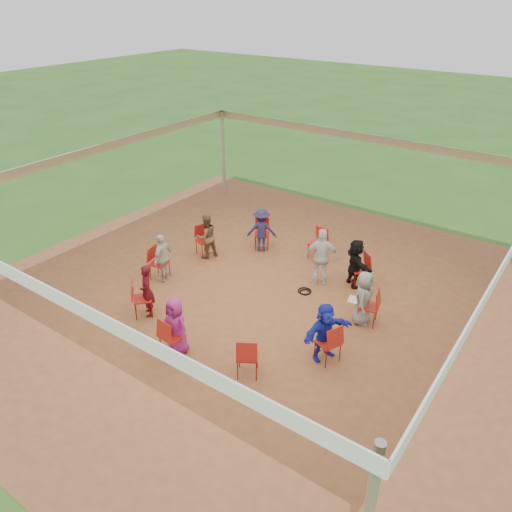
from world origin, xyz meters
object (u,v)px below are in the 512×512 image
Objects in this scene: person_seated_0 at (364,298)px; chair_4 at (205,241)px; person_seated_1 at (355,263)px; person_seated_3 at (206,236)px; person_seated_2 at (262,230)px; person_seated_4 at (163,257)px; person_seated_6 at (176,326)px; chair_9 at (328,342)px; chair_1 at (359,269)px; chair_3 at (262,234)px; person_seated_5 at (147,291)px; chair_0 at (368,306)px; chair_6 at (142,299)px; chair_5 at (159,263)px; laptop at (356,298)px; chair_2 at (318,244)px; standing_person at (322,257)px; chair_8 at (248,356)px; cable_coil at (305,291)px; chair_7 at (172,336)px; person_seated_7 at (325,331)px.

chair_4 is at bearing 71.57° from person_seated_0.
person_seated_1 and person_seated_3 have the same top height.
person_seated_2 is 3.01m from person_seated_4.
chair_9 is at bearing 34.20° from person_seated_6.
person_seated_2 is (-3.08, 0.12, 0.20)m from chair_1.
person_seated_2 reaches higher than chair_4.
chair_3 is at bearing 34.20° from person_seated_1.
person_seated_5 and person_seated_6 have the same top height.
chair_0 is at bearing 71.57° from person_seated_5.
chair_0 is 1.00× the size of chair_9.
chair_6 is 0.70× the size of person_seated_6.
laptop is (4.94, 1.24, 0.16)m from chair_5.
person_seated_2 reaches higher than chair_2.
person_seated_2 is (1.24, 2.83, 0.20)m from chair_5.
person_seated_0 is at bearing 54.00° from person_seated_6.
standing_person is at bearing 47.86° from chair_0.
chair_1 is 1.00× the size of chair_4.
person_seated_3 is (-4.87, 1.96, 0.20)m from chair_9.
chair_8 is at bearing 13.98° from person_seated_6.
cable_coil is at bearing 78.24° from person_seated_6.
person_seated_5 reaches higher than chair_2.
person_seated_3 is 1.00× the size of person_seated_6.
chair_6 is at bearing 162.00° from chair_7.
cable_coil is (-1.68, 1.96, -0.43)m from chair_9.
person_seated_6 is at bearing 126.00° from person_seated_0.
chair_0 is at bearing -90.00° from laptop.
person_seated_3 is 3.25m from cable_coil.
person_seated_4 is (0.00, -1.63, 0.20)m from chair_4.
cable_coil is 1.67m from laptop.
person_seated_4 and person_seated_5 have the same top height.
person_seated_1 is at bearing 12.27° from laptop.
chair_6 is 0.23m from person_seated_5.
chair_3 is 3.16m from chair_5.
chair_5 is 1.00× the size of chair_7.
chair_5 is 0.70× the size of person_seated_3.
chair_7 is 4.39m from standing_person.
person_seated_1 is at bearing 37.80° from chair_9.
standing_person is at bearing 130.83° from chair_3.
chair_5 is (-4.33, -2.71, 0.00)m from chair_1.
chair_2 is at bearing 108.00° from chair_6.
chair_9 is 2.61m from cable_coil.
person_seated_5 is at bearing 72.43° from chair_2.
person_seated_7 is at bearing 89.94° from standing_person.
chair_9 is 0.23m from person_seated_7.
chair_8 is 0.70× the size of person_seated_1.
chair_5 is 0.70× the size of person_seated_5.
chair_0 is at bearing 90.00° from chair_5.
chair_5 is at bearing 18.00° from chair_4.
person_seated_7 is (2.56, 1.60, 0.00)m from person_seated_6.
chair_4 is (-5.09, 0.35, 0.00)m from chair_0.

